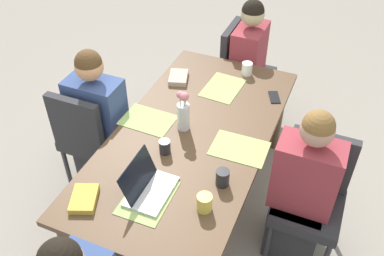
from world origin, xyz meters
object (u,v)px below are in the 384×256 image
(flower_vase, at_px, (183,112))
(book_red_cover, at_px, (178,77))
(person_near_left_far, at_px, (301,194))
(person_head_right_left_near, at_px, (247,70))
(dining_table, at_px, (192,142))
(phone_black, at_px, (274,97))
(chair_head_right_left_near, at_px, (241,68))
(book_blue_cover, at_px, (84,199))
(person_far_right_near, at_px, (100,127))
(chair_far_right_near, at_px, (89,134))
(laptop_head_left_left_mid, at_px, (147,186))
(coffee_mug_near_left, at_px, (247,69))
(coffee_mug_near_right, at_px, (165,147))
(chair_near_left_far, at_px, (312,191))
(coffee_mug_centre_right, at_px, (204,203))
(coffee_mug_centre_left, at_px, (223,178))

(flower_vase, relative_size, book_red_cover, 1.51)
(person_near_left_far, bearing_deg, person_head_right_left_near, 30.68)
(person_near_left_far, bearing_deg, flower_vase, 85.18)
(dining_table, xyz_separation_m, phone_black, (0.62, -0.41, 0.08))
(chair_head_right_left_near, bearing_deg, book_blue_cover, 172.18)
(person_far_right_near, bearing_deg, phone_black, -63.55)
(dining_table, relative_size, chair_far_right_near, 2.22)
(phone_black, bearing_deg, book_blue_cover, 128.38)
(chair_head_right_left_near, bearing_deg, chair_far_right_near, 149.87)
(book_red_cover, bearing_deg, chair_head_right_left_near, -39.59)
(chair_head_right_left_near, height_order, person_near_left_far, person_near_left_far)
(dining_table, relative_size, laptop_head_left_left_mid, 6.24)
(book_blue_cover, bearing_deg, coffee_mug_near_left, -37.97)
(person_head_right_left_near, height_order, flower_vase, person_head_right_left_near)
(person_head_right_left_near, xyz_separation_m, coffee_mug_near_left, (-0.40, -0.10, 0.27))
(chair_head_right_left_near, distance_m, chair_far_right_near, 1.56)
(chair_head_right_left_near, relative_size, coffee_mug_near_right, 9.66)
(book_blue_cover, bearing_deg, chair_near_left_far, -77.70)
(chair_far_right_near, distance_m, book_red_cover, 0.82)
(chair_head_right_left_near, distance_m, person_near_left_far, 1.58)
(coffee_mug_near_left, height_order, coffee_mug_centre_right, coffee_mug_centre_right)
(person_near_left_far, xyz_separation_m, phone_black, (0.66, 0.38, 0.23))
(chair_head_right_left_near, xyz_separation_m, person_head_right_left_near, (-0.06, -0.07, 0.03))
(chair_far_right_near, bearing_deg, dining_table, -86.83)
(phone_black, bearing_deg, flower_vase, 116.80)
(coffee_mug_near_left, distance_m, coffee_mug_centre_left, 1.21)
(person_near_left_far, bearing_deg, coffee_mug_centre_left, 124.81)
(person_head_right_left_near, xyz_separation_m, laptop_head_left_left_mid, (-1.82, 0.06, 0.27))
(chair_near_left_far, distance_m, flower_vase, 1.00)
(chair_far_right_near, bearing_deg, chair_near_left_far, -87.17)
(chair_head_right_left_near, xyz_separation_m, coffee_mug_near_left, (-0.46, -0.17, 0.30))
(person_near_left_far, relative_size, person_far_right_near, 1.00)
(person_far_right_near, xyz_separation_m, flower_vase, (0.01, -0.70, 0.36))
(person_head_right_left_near, bearing_deg, phone_black, -148.50)
(person_head_right_left_near, bearing_deg, person_near_left_far, -149.32)
(chair_far_right_near, distance_m, coffee_mug_centre_left, 1.25)
(chair_far_right_near, distance_m, laptop_head_left_left_mid, 1.00)
(chair_head_right_left_near, bearing_deg, phone_black, -146.26)
(flower_vase, xyz_separation_m, book_blue_cover, (-0.81, 0.26, -0.12))
(coffee_mug_near_right, distance_m, book_blue_cover, 0.60)
(coffee_mug_centre_right, bearing_deg, flower_vase, 33.05)
(coffee_mug_centre_right, relative_size, phone_black, 0.69)
(chair_near_left_far, bearing_deg, dining_table, 92.50)
(coffee_mug_centre_right, relative_size, book_red_cover, 0.52)
(chair_head_right_left_near, xyz_separation_m, laptop_head_left_left_mid, (-1.88, -0.01, 0.29))
(laptop_head_left_left_mid, height_order, phone_black, laptop_head_left_left_mid)
(chair_head_right_left_near, bearing_deg, coffee_mug_near_left, -159.48)
(person_far_right_near, xyz_separation_m, book_red_cover, (0.53, -0.42, 0.24))
(person_near_left_far, distance_m, phone_black, 0.79)
(person_head_right_left_near, xyz_separation_m, chair_near_left_far, (-1.21, -0.82, -0.03))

